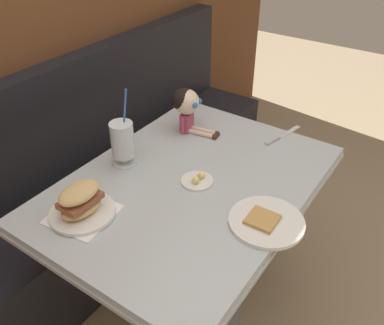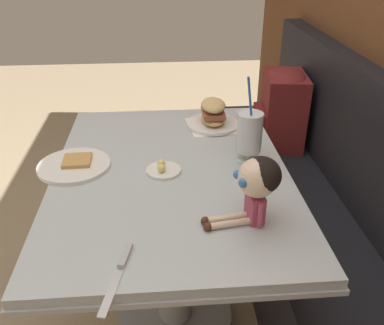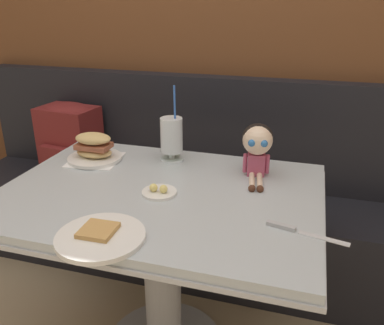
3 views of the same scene
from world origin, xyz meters
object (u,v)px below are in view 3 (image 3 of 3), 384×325
Objects in this scene: seated_doll at (257,143)px; backpack at (70,139)px; butter_knife at (292,229)px; butter_saucer at (159,191)px; milkshake_glass at (172,137)px; sandwich_plate at (94,150)px; toast_plate at (100,236)px.

seated_doll reaches higher than backpack.
butter_knife is at bearing -31.50° from backpack.
seated_doll reaches higher than butter_saucer.
milkshake_glass reaches higher than seated_doll.
milkshake_glass is 0.78× the size of backpack.
sandwich_plate is at bearing 149.34° from butter_saucer.
milkshake_glass is 0.67m from butter_knife.
milkshake_glass is 0.79m from backpack.
sandwich_plate is 0.88m from butter_knife.
butter_saucer is at bearing -139.08° from seated_doll.
backpack is (-0.76, 0.63, -0.09)m from butter_saucer.
toast_plate is at bearing -59.49° from sandwich_plate.
toast_plate is 0.67m from seated_doll.
butter_saucer is at bearing 79.51° from toast_plate.
milkshake_glass is at bearing 101.14° from butter_saucer.
seated_doll is (0.35, 0.56, 0.12)m from toast_plate.
backpack is (-1.05, 0.38, -0.21)m from seated_doll.
sandwich_plate reaches higher than butter_saucer.
sandwich_plate reaches higher than butter_knife.
milkshake_glass is at bearing -25.04° from backpack.
milkshake_glass is 2.63× the size of butter_saucer.
sandwich_plate is 0.66m from seated_doll.
butter_knife is at bearing -13.80° from butter_saucer.
backpack is (-0.70, 0.33, -0.18)m from milkshake_glass.
milkshake_glass is 1.40× the size of sandwich_plate.
seated_doll is (0.29, 0.25, 0.12)m from butter_saucer.
sandwich_plate is at bearing -164.01° from milkshake_glass.
seated_doll is at bearing 40.92° from butter_saucer.
sandwich_plate is at bearing 158.15° from butter_knife.
seated_doll is 0.56× the size of backpack.
sandwich_plate is 1.00× the size of seated_doll.
milkshake_glass reaches higher than butter_knife.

